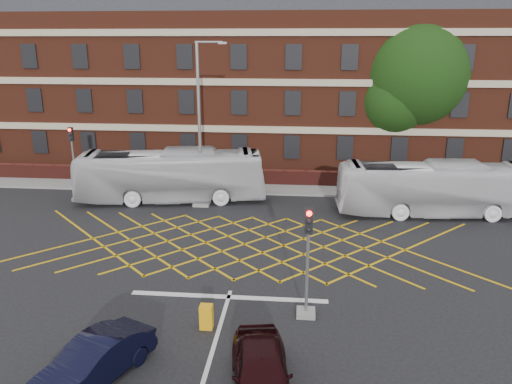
# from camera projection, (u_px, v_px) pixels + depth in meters

# --- Properties ---
(ground) EXTENTS (120.00, 120.00, 0.00)m
(ground) POSITION_uv_depth(u_px,v_px,m) (240.00, 261.00, 23.49)
(ground) COLOR black
(ground) RESTS_ON ground
(victorian_building) EXTENTS (51.00, 12.17, 20.40)m
(victorian_building) POSITION_uv_depth(u_px,v_px,m) (274.00, 66.00, 42.13)
(victorian_building) COLOR #582416
(victorian_building) RESTS_ON ground
(boundary_wall) EXTENTS (56.00, 0.50, 1.10)m
(boundary_wall) POSITION_uv_depth(u_px,v_px,m) (262.00, 177.00, 35.71)
(boundary_wall) COLOR #4E1A15
(boundary_wall) RESTS_ON ground
(far_pavement) EXTENTS (60.00, 3.00, 0.12)m
(far_pavement) POSITION_uv_depth(u_px,v_px,m) (261.00, 188.00, 34.90)
(far_pavement) COLOR slate
(far_pavement) RESTS_ON ground
(box_junction_hatching) EXTENTS (8.22, 8.22, 0.02)m
(box_junction_hatching) POSITION_uv_depth(u_px,v_px,m) (244.00, 244.00, 25.39)
(box_junction_hatching) COLOR #CC990C
(box_junction_hatching) RESTS_ON ground
(stop_line) EXTENTS (8.00, 0.30, 0.02)m
(stop_line) POSITION_uv_depth(u_px,v_px,m) (229.00, 297.00, 20.15)
(stop_line) COLOR silver
(stop_line) RESTS_ON ground
(bus_left) EXTENTS (12.27, 4.62, 3.34)m
(bus_left) POSITION_uv_depth(u_px,v_px,m) (171.00, 176.00, 31.88)
(bus_left) COLOR silver
(bus_left) RESTS_ON ground
(bus_right) EXTENTS (11.52, 3.26, 3.17)m
(bus_right) POSITION_uv_depth(u_px,v_px,m) (435.00, 189.00, 29.32)
(bus_right) COLOR silver
(bus_right) RESTS_ON ground
(car_navy) EXTENTS (3.02, 4.35, 1.36)m
(car_navy) POSITION_uv_depth(u_px,v_px,m) (94.00, 361.00, 15.03)
(car_navy) COLOR black
(car_navy) RESTS_ON ground
(car_maroon) EXTENTS (2.36, 4.46, 1.45)m
(car_maroon) POSITION_uv_depth(u_px,v_px,m) (261.00, 372.00, 14.47)
(car_maroon) COLOR black
(car_maroon) RESTS_ON ground
(deciduous_tree) EXTENTS (8.37, 8.33, 11.69)m
(deciduous_tree) POSITION_uv_depth(u_px,v_px,m) (412.00, 82.00, 37.76)
(deciduous_tree) COLOR black
(deciduous_tree) RESTS_ON ground
(traffic_light_near) EXTENTS (0.70, 0.70, 4.27)m
(traffic_light_near) POSITION_uv_depth(u_px,v_px,m) (307.00, 273.00, 18.31)
(traffic_light_near) COLOR slate
(traffic_light_near) RESTS_ON ground
(traffic_light_far) EXTENTS (0.70, 0.70, 4.27)m
(traffic_light_far) POSITION_uv_depth(u_px,v_px,m) (74.00, 163.00, 34.66)
(traffic_light_far) COLOR slate
(traffic_light_far) RESTS_ON ground
(street_lamp) EXTENTS (2.25, 1.00, 9.91)m
(street_lamp) POSITION_uv_depth(u_px,v_px,m) (201.00, 151.00, 30.42)
(street_lamp) COLOR slate
(street_lamp) RESTS_ON ground
(direction_signs) EXTENTS (1.10, 0.16, 2.20)m
(direction_signs) POSITION_uv_depth(u_px,v_px,m) (90.00, 167.00, 35.22)
(direction_signs) COLOR gray
(direction_signs) RESTS_ON ground
(utility_cabinet) EXTENTS (0.46, 0.37, 0.91)m
(utility_cabinet) POSITION_uv_depth(u_px,v_px,m) (206.00, 317.00, 17.86)
(utility_cabinet) COLOR orange
(utility_cabinet) RESTS_ON ground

